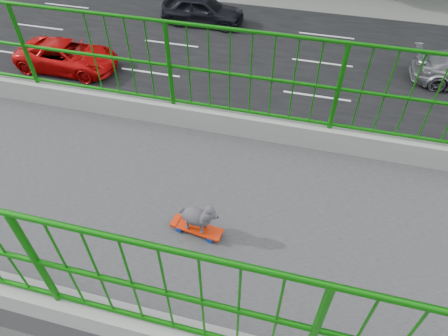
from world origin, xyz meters
TOP-DOWN VIEW (x-y plane):
  - road at (-13.00, 0.00)m, footprint 18.00×90.00m
  - footbridge at (0.00, 0.00)m, footprint 3.00×24.00m
  - railing at (0.00, 0.00)m, footprint 3.00×24.00m
  - skateboard at (0.27, -1.18)m, footprint 0.23×0.56m
  - poodle at (0.28, -1.15)m, footprint 0.21×0.42m
  - car_0 at (-6.00, 2.20)m, footprint 1.66×4.12m
  - car_2 at (-12.40, -11.94)m, footprint 2.26×4.89m
  - car_4 at (-18.80, -7.03)m, footprint 1.88×4.66m

SIDE VIEW (x-z plane):
  - road at x=-13.00m, z-range 0.00..0.02m
  - car_2 at x=-12.40m, z-range 0.00..1.36m
  - car_0 at x=-6.00m, z-range 0.00..1.40m
  - car_4 at x=-18.80m, z-range 0.00..1.59m
  - footbridge at x=0.00m, z-range 1.72..8.72m
  - skateboard at x=0.27m, z-range 7.02..7.09m
  - railing at x=0.00m, z-range 6.50..7.92m
  - poodle at x=0.28m, z-range 7.09..7.44m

